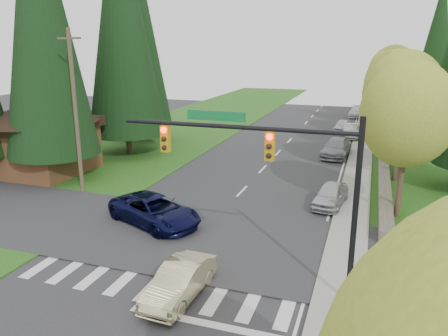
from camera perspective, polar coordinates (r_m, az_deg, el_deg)
The scene contains 27 objects.
grass_west at distance 37.35m, azimuth -15.07°, elevation 1.25°, with size 14.00×110.00×0.06m, color #1D5617.
cross_street at distance 21.40m, azimuth -3.41°, elevation -9.11°, with size 120.00×8.00×0.10m, color #28282B.
sidewalk_east at distance 33.19m, azimuth 17.14°, elevation -0.63°, with size 1.80×80.00×0.13m, color gray.
curb_east at distance 33.21m, azimuth 15.68°, elevation -0.50°, with size 0.20×80.00×0.13m, color gray.
stone_wall_north at distance 40.90m, azimuth 19.98°, elevation 2.52°, with size 0.70×40.00×0.70m, color #4C4438.
traffic_signal at distance 15.31m, azimuth 6.58°, elevation 0.55°, with size 8.70×0.37×6.80m.
brown_building at distance 34.07m, azimuth -22.89°, elevation 4.56°, with size 8.40×8.40×5.40m.
utility_pole at distance 28.00m, azimuth -18.82°, elevation 6.98°, with size 1.60×0.24×10.00m.
decid_tree_0 at distance 24.27m, azimuth 22.90°, elevation 6.47°, with size 4.80×4.80×8.37m.
decid_tree_1 at distance 31.19m, azimuth 22.36°, elevation 8.66°, with size 5.20×5.20×8.80m.
decid_tree_2 at distance 38.13m, azimuth 21.55°, elevation 10.00°, with size 5.00×5.00×8.82m.
decid_tree_3 at distance 45.13m, azimuth 21.32°, elevation 10.39°, with size 5.00×5.00×8.55m.
decid_tree_4 at distance 52.09m, azimuth 21.22°, elevation 11.39°, with size 5.40×5.40×9.18m.
decid_tree_5 at distance 59.10m, azimuth 20.76°, elevation 11.30°, with size 4.80×4.80×8.30m.
decid_tree_6 at distance 66.07m, azimuth 20.74°, elevation 11.94°, with size 5.20×5.20×8.86m.
conifer_w_a at distance 31.56m, azimuth -22.79°, elevation 17.82°, with size 6.12×6.12×19.80m.
conifer_w_b at distance 36.51m, azimuth -22.06°, elevation 15.84°, with size 5.44×5.44×17.80m.
conifer_w_c at distance 37.49m, azimuth -13.22°, elevation 18.80°, with size 6.46×6.46×20.80m.
conifer_w_e at distance 43.63m, azimuth -11.17°, elevation 17.09°, with size 5.78×5.78×18.80m.
conifer_e_c at distance 58.35m, azimuth 26.10°, elevation 14.41°, with size 5.10×5.10×16.80m.
sedan_champagne at distance 16.57m, azimuth -5.82°, elevation -14.50°, with size 1.37×3.92×1.29m, color #C4BA83.
suv_navy at distance 22.95m, azimuth -9.05°, elevation -5.50°, with size 2.49×5.40×1.50m, color black.
parked_car_a at distance 26.00m, azimuth 13.75°, elevation -3.44°, with size 1.55×3.85×1.31m, color #BABBC0.
parked_car_b at distance 37.87m, azimuth 14.48°, elevation 2.57°, with size 2.05×5.04×1.46m, color gray.
parked_car_c at distance 46.00m, azimuth 16.22°, elevation 4.66°, with size 1.50×4.31×1.42m, color #A9A9AE.
parked_car_d at distance 49.13m, azimuth 15.21°, elevation 5.33°, with size 1.53×3.81×1.30m, color silver.
parked_car_e at distance 60.32m, azimuth 16.97°, elevation 7.03°, with size 1.87×4.61×1.34m, color #B7B8BD.
Camera 1 is at (7.43, -9.98, 8.93)m, focal length 35.00 mm.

